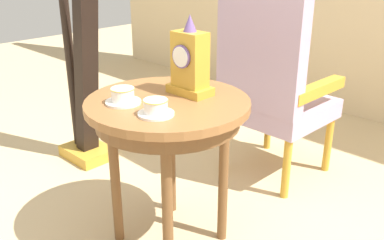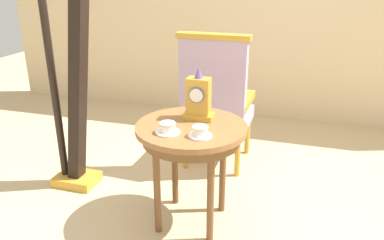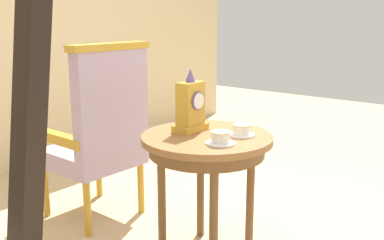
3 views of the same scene
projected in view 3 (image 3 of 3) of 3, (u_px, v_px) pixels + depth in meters
side_table at (207, 150)px, 2.39m from camera, size 0.69×0.69×0.69m
teacup_left at (221, 138)px, 2.20m from camera, size 0.14×0.14×0.06m
teacup_right at (241, 131)px, 2.35m from camera, size 0.14×0.14×0.06m
mantel_clock at (191, 106)px, 2.42m from camera, size 0.19×0.11×0.34m
armchair at (101, 131)px, 2.85m from camera, size 0.56×0.54×1.14m
harp at (15, 176)px, 1.75m from camera, size 0.40×0.24×1.74m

